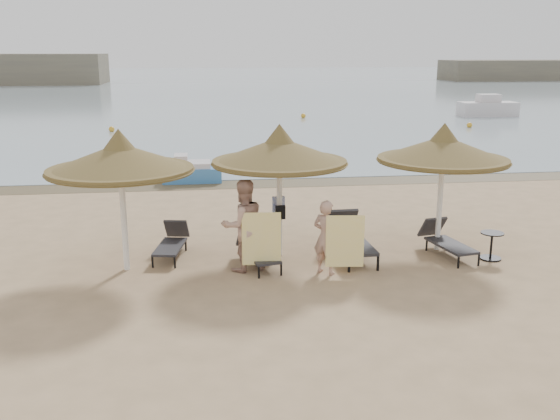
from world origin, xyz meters
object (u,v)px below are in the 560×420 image
(palapa_right, at_px, (443,150))
(side_table, at_px, (491,247))
(lounger_near_left, at_px, (257,249))
(lounger_near_right, at_px, (349,237))
(person_right, at_px, (326,231))
(pedal_boat, at_px, (191,171))
(palapa_center, at_px, (280,152))
(lounger_far_right, at_px, (445,240))
(palapa_left, at_px, (120,159))
(person_left, at_px, (243,218))
(lounger_far_left, at_px, (172,242))

(palapa_right, distance_m, side_table, 2.44)
(lounger_near_left, height_order, lounger_near_right, lounger_near_right)
(person_right, height_order, pedal_boat, person_right)
(lounger_near_left, bearing_deg, side_table, -16.64)
(palapa_center, bearing_deg, person_right, -58.18)
(pedal_boat, bearing_deg, lounger_far_right, -57.12)
(lounger_near_left, relative_size, side_table, 2.75)
(pedal_boat, bearing_deg, palapa_left, -98.08)
(palapa_left, height_order, lounger_near_right, palapa_left)
(palapa_right, bearing_deg, lounger_near_right, -176.52)
(palapa_left, bearing_deg, side_table, -2.45)
(pedal_boat, bearing_deg, lounger_near_right, -67.44)
(palapa_right, distance_m, person_left, 4.88)
(lounger_far_left, xyz_separation_m, person_left, (1.56, -1.20, 0.82))
(lounger_near_left, height_order, lounger_far_right, lounger_far_right)
(person_left, height_order, person_right, person_left)
(palapa_center, xyz_separation_m, lounger_far_left, (-2.45, 0.31, -2.08))
(palapa_right, bearing_deg, palapa_center, 179.37)
(palapa_center, relative_size, lounger_near_left, 1.78)
(lounger_far_right, relative_size, side_table, 2.89)
(lounger_far_left, bearing_deg, side_table, 0.63)
(lounger_far_left, relative_size, lounger_near_left, 0.99)
(palapa_left, distance_m, palapa_center, 3.43)
(lounger_near_right, bearing_deg, lounger_far_left, 170.84)
(palapa_center, bearing_deg, palapa_right, -0.63)
(lounger_near_right, bearing_deg, lounger_far_right, -8.90)
(lounger_near_left, distance_m, person_right, 1.69)
(palapa_left, bearing_deg, person_right, -10.44)
(lounger_near_left, bearing_deg, palapa_center, 30.04)
(lounger_far_left, bearing_deg, lounger_near_left, -13.99)
(lounger_near_right, bearing_deg, lounger_near_left, -172.99)
(lounger_near_right, distance_m, person_right, 1.46)
(pedal_boat, bearing_deg, person_right, -73.83)
(lounger_near_left, bearing_deg, palapa_left, 167.25)
(lounger_near_right, xyz_separation_m, pedal_boat, (-3.69, 8.84, -0.07))
(lounger_far_left, bearing_deg, lounger_far_right, 3.35)
(lounger_far_right, bearing_deg, lounger_near_right, 162.23)
(palapa_left, xyz_separation_m, pedal_boat, (1.29, 9.20, -2.06))
(palapa_center, bearing_deg, lounger_near_right, -6.22)
(lounger_far_right, height_order, person_left, person_left)
(person_right, bearing_deg, lounger_far_right, -123.19)
(palapa_center, height_order, lounger_near_right, palapa_center)
(person_left, bearing_deg, lounger_far_left, -54.68)
(lounger_near_right, relative_size, person_left, 0.94)
(palapa_left, relative_size, lounger_near_right, 1.42)
(lounger_far_right, xyz_separation_m, person_left, (-4.69, -0.46, 0.81))
(lounger_far_right, xyz_separation_m, pedal_boat, (-5.89, 9.09, 0.01))
(person_right, xyz_separation_m, pedal_boat, (-2.91, 9.97, -0.56))
(lounger_near_right, height_order, side_table, lounger_near_right)
(lounger_near_left, bearing_deg, person_right, -42.22)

